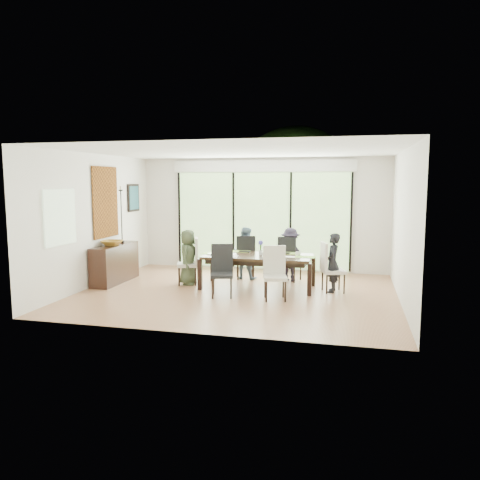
% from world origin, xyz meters
% --- Properties ---
extents(floor, '(6.00, 5.00, 0.01)m').
position_xyz_m(floor, '(0.00, 0.00, -0.01)').
color(floor, brown).
rests_on(floor, ground).
extents(ceiling, '(6.00, 5.00, 0.01)m').
position_xyz_m(ceiling, '(0.00, 0.00, 2.71)').
color(ceiling, white).
rests_on(ceiling, wall_back).
extents(wall_back, '(6.00, 0.02, 2.70)m').
position_xyz_m(wall_back, '(0.00, 2.51, 1.35)').
color(wall_back, silver).
rests_on(wall_back, floor).
extents(wall_front, '(6.00, 0.02, 2.70)m').
position_xyz_m(wall_front, '(0.00, -2.51, 1.35)').
color(wall_front, silver).
rests_on(wall_front, floor).
extents(wall_left, '(0.02, 5.00, 2.70)m').
position_xyz_m(wall_left, '(-3.01, 0.00, 1.35)').
color(wall_left, silver).
rests_on(wall_left, floor).
extents(wall_right, '(0.02, 5.00, 2.70)m').
position_xyz_m(wall_right, '(3.01, 0.00, 1.35)').
color(wall_right, silver).
rests_on(wall_right, floor).
extents(glass_doors, '(4.20, 0.02, 2.30)m').
position_xyz_m(glass_doors, '(0.00, 2.47, 1.20)').
color(glass_doors, '#598C3F').
rests_on(glass_doors, wall_back).
extents(blinds_header, '(4.40, 0.06, 0.28)m').
position_xyz_m(blinds_header, '(0.00, 2.46, 2.50)').
color(blinds_header, white).
rests_on(blinds_header, wall_back).
extents(mullion_a, '(0.05, 0.04, 2.30)m').
position_xyz_m(mullion_a, '(-2.10, 2.46, 1.20)').
color(mullion_a, black).
rests_on(mullion_a, wall_back).
extents(mullion_b, '(0.05, 0.04, 2.30)m').
position_xyz_m(mullion_b, '(-0.70, 2.46, 1.20)').
color(mullion_b, black).
rests_on(mullion_b, wall_back).
extents(mullion_c, '(0.05, 0.04, 2.30)m').
position_xyz_m(mullion_c, '(0.70, 2.46, 1.20)').
color(mullion_c, black).
rests_on(mullion_c, wall_back).
extents(mullion_d, '(0.05, 0.04, 2.30)m').
position_xyz_m(mullion_d, '(2.10, 2.46, 1.20)').
color(mullion_d, black).
rests_on(mullion_d, wall_back).
extents(side_window, '(0.02, 0.90, 1.00)m').
position_xyz_m(side_window, '(-2.97, -1.20, 1.50)').
color(side_window, '#8CAD7F').
rests_on(side_window, wall_left).
extents(deck, '(6.00, 1.80, 0.10)m').
position_xyz_m(deck, '(0.00, 3.40, -0.05)').
color(deck, '#543324').
rests_on(deck, ground).
extents(rail_top, '(6.00, 0.08, 0.06)m').
position_xyz_m(rail_top, '(0.00, 4.20, 0.55)').
color(rail_top, brown).
rests_on(rail_top, deck).
extents(foliage_left, '(3.20, 3.20, 3.20)m').
position_xyz_m(foliage_left, '(-1.80, 5.20, 1.44)').
color(foliage_left, '#14380F').
rests_on(foliage_left, ground).
extents(foliage_mid, '(4.00, 4.00, 4.00)m').
position_xyz_m(foliage_mid, '(0.40, 5.80, 1.80)').
color(foliage_mid, '#14380F').
rests_on(foliage_mid, ground).
extents(foliage_right, '(2.80, 2.80, 2.80)m').
position_xyz_m(foliage_right, '(2.20, 5.00, 1.26)').
color(foliage_right, '#14380F').
rests_on(foliage_right, ground).
extents(foliage_far, '(3.60, 3.60, 3.60)m').
position_xyz_m(foliage_far, '(-0.60, 6.50, 1.62)').
color(foliage_far, '#14380F').
rests_on(foliage_far, ground).
extents(table_top, '(2.14, 0.98, 0.05)m').
position_xyz_m(table_top, '(0.30, 0.52, 0.64)').
color(table_top, black).
rests_on(table_top, floor).
extents(table_apron, '(1.96, 0.80, 0.09)m').
position_xyz_m(table_apron, '(0.30, 0.52, 0.56)').
color(table_apron, black).
rests_on(table_apron, floor).
extents(table_leg_fl, '(0.08, 0.08, 0.61)m').
position_xyz_m(table_leg_fl, '(-0.78, 0.09, 0.31)').
color(table_leg_fl, black).
rests_on(table_leg_fl, floor).
extents(table_leg_fr, '(0.08, 0.08, 0.61)m').
position_xyz_m(table_leg_fr, '(1.38, 0.09, 0.31)').
color(table_leg_fr, black).
rests_on(table_leg_fr, floor).
extents(table_leg_bl, '(0.08, 0.08, 0.61)m').
position_xyz_m(table_leg_bl, '(-0.78, 0.95, 0.31)').
color(table_leg_bl, black).
rests_on(table_leg_bl, floor).
extents(table_leg_br, '(0.08, 0.08, 0.61)m').
position_xyz_m(table_leg_br, '(1.38, 0.95, 0.31)').
color(table_leg_br, black).
rests_on(table_leg_br, floor).
extents(chair_left_end, '(0.52, 0.52, 0.98)m').
position_xyz_m(chair_left_end, '(-1.20, 0.52, 0.49)').
color(chair_left_end, silver).
rests_on(chair_left_end, floor).
extents(chair_right_end, '(0.52, 0.52, 0.98)m').
position_xyz_m(chair_right_end, '(1.80, 0.52, 0.49)').
color(chair_right_end, silver).
rests_on(chair_right_end, floor).
extents(chair_far_left, '(0.51, 0.51, 0.98)m').
position_xyz_m(chair_far_left, '(-0.15, 1.37, 0.49)').
color(chair_far_left, black).
rests_on(chair_far_left, floor).
extents(chair_far_right, '(0.51, 0.51, 0.98)m').
position_xyz_m(chair_far_right, '(0.85, 1.37, 0.49)').
color(chair_far_right, black).
rests_on(chair_far_right, floor).
extents(chair_near_left, '(0.50, 0.50, 0.98)m').
position_xyz_m(chair_near_left, '(-0.20, -0.35, 0.49)').
color(chair_near_left, black).
rests_on(chair_near_left, floor).
extents(chair_near_right, '(0.50, 0.50, 0.98)m').
position_xyz_m(chair_near_right, '(0.80, -0.35, 0.49)').
color(chair_near_right, silver).
rests_on(chair_near_right, floor).
extents(person_left_end, '(0.36, 0.55, 1.15)m').
position_xyz_m(person_left_end, '(-1.18, 0.52, 0.57)').
color(person_left_end, '#404E34').
rests_on(person_left_end, floor).
extents(person_right_end, '(0.35, 0.54, 1.15)m').
position_xyz_m(person_right_end, '(1.78, 0.52, 0.57)').
color(person_right_end, black).
rests_on(person_right_end, floor).
extents(person_far_left, '(0.59, 0.43, 1.15)m').
position_xyz_m(person_far_left, '(-0.15, 1.35, 0.57)').
color(person_far_left, slate).
rests_on(person_far_left, floor).
extents(person_far_right, '(0.58, 0.41, 1.15)m').
position_xyz_m(person_far_right, '(0.85, 1.35, 0.57)').
color(person_far_right, '#221D2B').
rests_on(person_far_right, floor).
extents(placemat_left, '(0.39, 0.29, 0.01)m').
position_xyz_m(placemat_left, '(-0.65, 0.52, 0.67)').
color(placemat_left, '#8BC345').
rests_on(placemat_left, table_top).
extents(placemat_right, '(0.39, 0.29, 0.01)m').
position_xyz_m(placemat_right, '(1.25, 0.52, 0.67)').
color(placemat_right, '#87C345').
rests_on(placemat_right, table_top).
extents(placemat_far_l, '(0.39, 0.29, 0.01)m').
position_xyz_m(placemat_far_l, '(-0.15, 0.92, 0.67)').
color(placemat_far_l, '#81AA3C').
rests_on(placemat_far_l, table_top).
extents(placemat_far_r, '(0.39, 0.29, 0.01)m').
position_xyz_m(placemat_far_r, '(0.85, 0.92, 0.67)').
color(placemat_far_r, '#85B440').
rests_on(placemat_far_r, table_top).
extents(placemat_paper, '(0.39, 0.29, 0.01)m').
position_xyz_m(placemat_paper, '(-0.25, 0.22, 0.67)').
color(placemat_paper, white).
rests_on(placemat_paper, table_top).
extents(tablet_far_l, '(0.23, 0.16, 0.01)m').
position_xyz_m(tablet_far_l, '(-0.05, 0.87, 0.68)').
color(tablet_far_l, black).
rests_on(tablet_far_l, table_top).
extents(tablet_far_r, '(0.21, 0.15, 0.01)m').
position_xyz_m(tablet_far_r, '(0.80, 0.87, 0.68)').
color(tablet_far_r, black).
rests_on(tablet_far_r, table_top).
extents(papers, '(0.27, 0.20, 0.00)m').
position_xyz_m(papers, '(1.00, 0.47, 0.67)').
color(papers, white).
rests_on(papers, table_top).
extents(platter_base, '(0.23, 0.23, 0.02)m').
position_xyz_m(platter_base, '(-0.25, 0.22, 0.68)').
color(platter_base, white).
rests_on(platter_base, table_top).
extents(platter_snacks, '(0.18, 0.18, 0.01)m').
position_xyz_m(platter_snacks, '(-0.25, 0.22, 0.70)').
color(platter_snacks, orange).
rests_on(platter_snacks, table_top).
extents(vase, '(0.07, 0.07, 0.11)m').
position_xyz_m(vase, '(0.35, 0.57, 0.72)').
color(vase, silver).
rests_on(vase, table_top).
extents(hyacinth_stems, '(0.04, 0.04, 0.14)m').
position_xyz_m(hyacinth_stems, '(0.35, 0.57, 0.83)').
color(hyacinth_stems, '#337226').
rests_on(hyacinth_stems, table_top).
extents(hyacinth_blooms, '(0.10, 0.10, 0.10)m').
position_xyz_m(hyacinth_blooms, '(0.35, 0.57, 0.92)').
color(hyacinth_blooms, '#5851CB').
rests_on(hyacinth_blooms, table_top).
extents(laptop, '(0.34, 0.34, 0.02)m').
position_xyz_m(laptop, '(-0.55, 0.42, 0.68)').
color(laptop, silver).
rests_on(laptop, table_top).
extents(cup_a, '(0.16, 0.16, 0.09)m').
position_xyz_m(cup_a, '(-0.40, 0.67, 0.71)').
color(cup_a, white).
rests_on(cup_a, table_top).
extents(cup_b, '(0.12, 0.12, 0.08)m').
position_xyz_m(cup_b, '(0.45, 0.42, 0.71)').
color(cup_b, white).
rests_on(cup_b, table_top).
extents(cup_c, '(0.16, 0.16, 0.09)m').
position_xyz_m(cup_c, '(1.10, 0.62, 0.71)').
color(cup_c, white).
rests_on(cup_c, table_top).
extents(book, '(0.22, 0.24, 0.02)m').
position_xyz_m(book, '(0.55, 0.57, 0.68)').
color(book, white).
rests_on(book, table_top).
extents(sideboard, '(0.40, 1.43, 0.81)m').
position_xyz_m(sideboard, '(-2.76, 0.33, 0.40)').
color(sideboard, black).
rests_on(sideboard, floor).
extents(bowl, '(0.43, 0.43, 0.10)m').
position_xyz_m(bowl, '(-2.76, 0.23, 0.86)').
color(bowl, olive).
rests_on(bowl, sideboard).
extents(candlestick_base, '(0.09, 0.09, 0.04)m').
position_xyz_m(candlestick_base, '(-2.76, 0.68, 0.82)').
color(candlestick_base, black).
rests_on(candlestick_base, sideboard).
extents(candlestick_shaft, '(0.02, 0.02, 1.12)m').
position_xyz_m(candlestick_shaft, '(-2.76, 0.68, 1.39)').
color(candlestick_shaft, black).
rests_on(candlestick_shaft, sideboard).
extents(candlestick_pan, '(0.09, 0.09, 0.03)m').
position_xyz_m(candlestick_pan, '(-2.76, 0.68, 1.95)').
color(candlestick_pan, black).
rests_on(candlestick_pan, sideboard).
extents(candle, '(0.03, 0.03, 0.09)m').
position_xyz_m(candle, '(-2.76, 0.68, 2.00)').
color(candle, silver).
rests_on(candle, sideboard).
extents(tapestry, '(0.02, 1.00, 1.50)m').
position_xyz_m(tapestry, '(-2.97, 0.40, 1.70)').
color(tapestry, '#904A15').
rests_on(tapestry, wall_left).
extents(art_frame, '(0.03, 0.55, 0.65)m').
position_xyz_m(art_frame, '(-2.97, 1.70, 1.75)').
color(art_frame, black).
rests_on(art_frame, wall_left).
extents(art_canvas, '(0.01, 0.45, 0.55)m').
position_xyz_m(art_canvas, '(-2.95, 1.70, 1.75)').
color(art_canvas, '#194550').
rests_on(art_canvas, wall_left).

